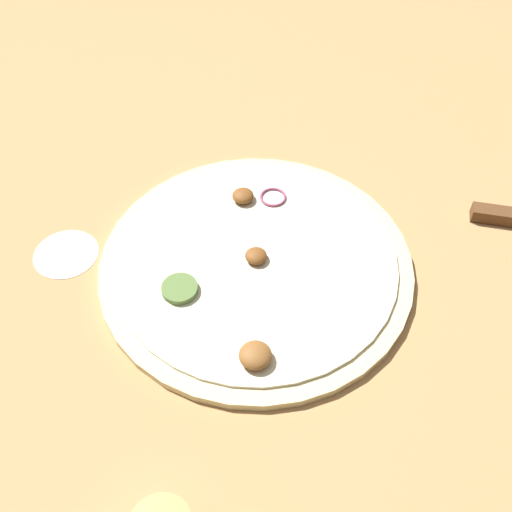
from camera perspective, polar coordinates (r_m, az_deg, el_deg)
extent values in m
plane|color=tan|center=(0.71, 0.00, -1.08)|extent=(3.00, 3.00, 0.00)
cylinder|color=beige|center=(0.70, 0.00, -0.81)|extent=(0.37, 0.37, 0.01)
cylinder|color=#EFE5C1|center=(0.70, 0.00, -0.42)|extent=(0.33, 0.33, 0.00)
ellipsoid|color=brown|center=(0.76, -1.25, 5.76)|extent=(0.03, 0.03, 0.01)
torus|color=#934266|center=(0.77, 1.64, 5.63)|extent=(0.03, 0.03, 0.00)
ellipsoid|color=brown|center=(0.69, -0.32, -0.02)|extent=(0.03, 0.03, 0.01)
cylinder|color=#567538|center=(0.67, -7.28, -3.11)|extent=(0.04, 0.04, 0.01)
ellipsoid|color=brown|center=(0.61, -0.07, -9.43)|extent=(0.03, 0.03, 0.02)
cylinder|color=white|center=(0.76, -17.65, 0.20)|extent=(0.08, 0.08, 0.00)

